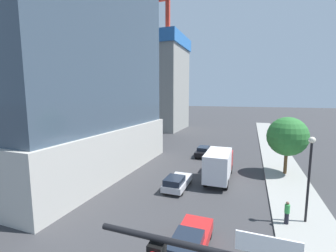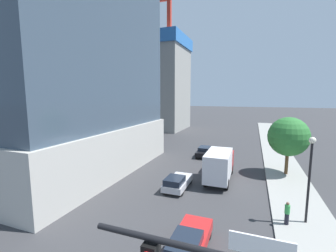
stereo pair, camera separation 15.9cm
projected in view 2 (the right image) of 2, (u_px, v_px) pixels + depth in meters
name	position (u px, v px, depth m)	size (l,w,h in m)	color
sidewalk	(297.00, 204.00, 18.81)	(4.23, 120.00, 0.15)	gray
construction_building	(162.00, 79.00, 60.96)	(14.31, 14.97, 32.09)	gray
street_lamp	(310.00, 168.00, 15.42)	(0.44, 0.44, 6.08)	black
street_tree	(288.00, 137.00, 25.31)	(4.37, 4.37, 6.50)	brown
car_silver	(177.00, 182.00, 21.87)	(1.88, 4.39, 1.42)	#B7B7BC
car_black	(204.00, 151.00, 33.82)	(1.79, 4.40, 1.45)	black
car_red	(189.00, 242.00, 12.89)	(1.85, 4.53, 1.44)	red
box_truck	(219.00, 164.00, 23.89)	(2.35, 7.09, 3.33)	#B21E1E
pedestrian_green_shirt	(287.00, 213.00, 15.58)	(0.34, 0.34, 1.61)	black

